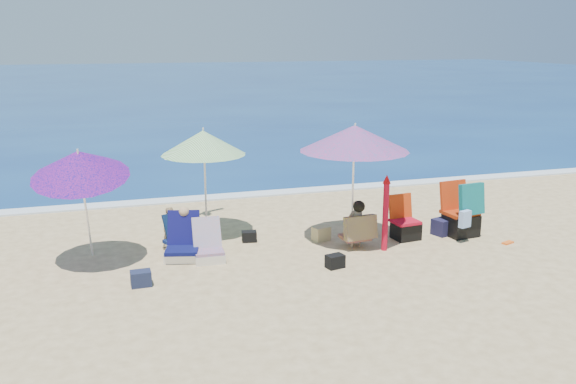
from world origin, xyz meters
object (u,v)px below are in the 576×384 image
object	(u,v)px
camp_chair_right	(462,216)
umbrella_blue	(79,164)
person_left	(173,228)
umbrella_striped	(203,143)
furled_umbrella	(386,209)
umbrella_turquoise	(355,138)
chair_rainbow	(209,250)
person_center	(358,225)
camp_chair_left	(405,226)
chair_navy	(182,247)

from	to	relation	value
camp_chair_right	umbrella_blue	bearing A→B (deg)	177.17
person_left	umbrella_striped	bearing A→B (deg)	35.58
camp_chair_right	furled_umbrella	bearing A→B (deg)	-169.58
umbrella_turquoise	furled_umbrella	world-z (taller)	umbrella_turquoise
umbrella_turquoise	person_left	xyz separation A→B (m)	(-3.22, 0.72, -1.62)
chair_rainbow	person_center	xyz separation A→B (m)	(2.72, -0.16, 0.25)
chair_rainbow	umbrella_striped	bearing A→B (deg)	82.39
umbrella_turquoise	camp_chair_right	bearing A→B (deg)	-3.90
umbrella_turquoise	umbrella_striped	bearing A→B (deg)	154.59
umbrella_blue	furled_umbrella	bearing A→B (deg)	-7.42
umbrella_blue	furled_umbrella	distance (m)	5.30
camp_chair_left	person_center	world-z (taller)	person_center
umbrella_striped	chair_rainbow	size ratio (longest dim) A/B	3.00
chair_navy	camp_chair_right	bearing A→B (deg)	-3.16
umbrella_blue	furled_umbrella	world-z (taller)	umbrella_blue
camp_chair_left	person_left	xyz separation A→B (m)	(-4.31, 0.72, 0.14)
chair_navy	person_center	xyz separation A→B (m)	(3.14, -0.37, 0.22)
chair_rainbow	person_left	xyz separation A→B (m)	(-0.51, 0.79, 0.20)
furled_umbrella	person_left	distance (m)	3.87
camp_chair_right	person_left	bearing A→B (deg)	170.86
chair_navy	camp_chair_right	distance (m)	5.37
camp_chair_left	chair_rainbow	bearing A→B (deg)	-179.00
furled_umbrella	umbrella_turquoise	bearing A→B (deg)	132.29
umbrella_striped	furled_umbrella	xyz separation A→B (m)	(2.98, -1.69, -1.08)
umbrella_striped	umbrella_blue	world-z (taller)	umbrella_blue
umbrella_turquoise	umbrella_blue	world-z (taller)	umbrella_turquoise
person_left	camp_chair_left	bearing A→B (deg)	-9.48
chair_rainbow	person_left	bearing A→B (deg)	122.73
umbrella_blue	umbrella_turquoise	bearing A→B (deg)	-2.33
umbrella_striped	person_center	xyz separation A→B (m)	(2.55, -1.43, -1.42)
umbrella_turquoise	person_left	size ratio (longest dim) A/B	2.66
umbrella_turquoise	camp_chair_right	distance (m)	2.75
umbrella_turquoise	umbrella_striped	xyz separation A→B (m)	(-2.54, 1.21, -0.15)
camp_chair_right	chair_rainbow	bearing A→B (deg)	178.97
camp_chair_right	person_center	size ratio (longest dim) A/B	1.22
umbrella_turquoise	chair_rainbow	xyz separation A→B (m)	(-2.71, -0.06, -1.82)
umbrella_striped	person_left	size ratio (longest dim) A/B	2.48
furled_umbrella	chair_rainbow	bearing A→B (deg)	172.44
person_left	umbrella_blue	bearing A→B (deg)	-160.61
umbrella_striped	chair_navy	xyz separation A→B (m)	(-0.59, -1.06, -1.64)
chair_rainbow	camp_chair_right	bearing A→B (deg)	-1.03
umbrella_striped	camp_chair_left	distance (m)	4.15
chair_navy	camp_chair_right	world-z (taller)	camp_chair_right
furled_umbrella	person_left	size ratio (longest dim) A/B	1.64
furled_umbrella	umbrella_striped	bearing A→B (deg)	150.46
umbrella_striped	camp_chair_right	size ratio (longest dim) A/B	1.93
umbrella_turquoise	camp_chair_left	size ratio (longest dim) A/B	2.69
chair_rainbow	person_center	world-z (taller)	person_center
camp_chair_left	umbrella_blue	bearing A→B (deg)	178.15
umbrella_turquoise	person_left	bearing A→B (deg)	167.32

